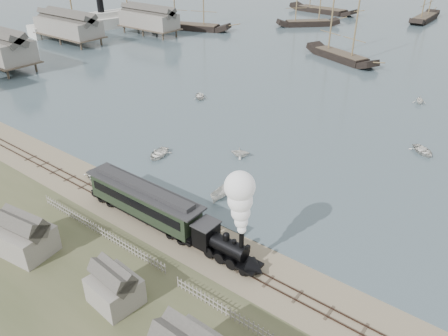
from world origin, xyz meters
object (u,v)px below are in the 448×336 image
Objects in this scene: locomotive at (235,227)px; steamship at (101,12)px; beached_dinghy at (93,176)px; passenger_coach at (144,200)px.

locomotive is 114.08m from steamship.
beached_dinghy is (-23.79, 1.95, -4.07)m from locomotive.
beached_dinghy is (-11.61, 1.95, -2.01)m from passenger_coach.
beached_dinghy is at bearing -117.09° from steamship.
locomotive is 0.22× the size of steamship.
passenger_coach is 11.95m from beached_dinghy.
locomotive is at bearing -110.25° from steamship.
beached_dinghy is 0.08× the size of steamship.
passenger_coach is at bearing 180.00° from locomotive.
passenger_coach is at bearing -68.02° from beached_dinghy.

